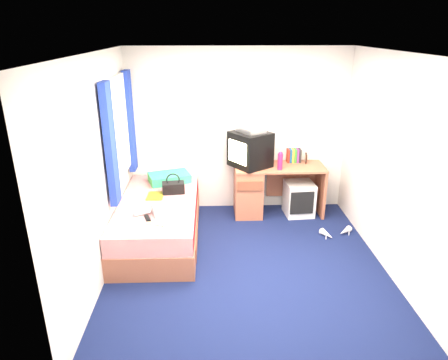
{
  "coord_description": "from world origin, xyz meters",
  "views": [
    {
      "loc": [
        -0.41,
        -4.03,
        2.63
      ],
      "look_at": [
        -0.24,
        0.7,
        0.82
      ],
      "focal_mm": 32.0,
      "sensor_mm": 36.0,
      "label": 1
    }
  ],
  "objects_px": {
    "crt_tv": "(250,149)",
    "vcr": "(251,130)",
    "bed": "(159,220)",
    "magazine": "(155,196)",
    "towel": "(165,209)",
    "remote_control": "(147,218)",
    "storage_cube": "(299,199)",
    "colour_swatch_fan": "(156,224)",
    "water_bottle": "(142,212)",
    "desk": "(260,188)",
    "aerosol_can": "(268,158)",
    "pink_water_bottle": "(280,162)",
    "picture_frame": "(306,158)",
    "handbag": "(173,187)",
    "pillow": "(169,178)",
    "white_heels": "(336,233)"
  },
  "relations": [
    {
      "from": "remote_control",
      "to": "water_bottle",
      "type": "bearing_deg",
      "value": 104.15
    },
    {
      "from": "vcr",
      "to": "white_heels",
      "type": "distance_m",
      "value": 1.83
    },
    {
      "from": "picture_frame",
      "to": "aerosol_can",
      "type": "height_order",
      "value": "aerosol_can"
    },
    {
      "from": "crt_tv",
      "to": "vcr",
      "type": "relative_size",
      "value": 1.79
    },
    {
      "from": "desk",
      "to": "aerosol_can",
      "type": "relative_size",
      "value": 6.61
    },
    {
      "from": "desk",
      "to": "white_heels",
      "type": "height_order",
      "value": "desk"
    },
    {
      "from": "bed",
      "to": "crt_tv",
      "type": "xyz_separation_m",
      "value": [
        1.25,
        0.74,
        0.73
      ]
    },
    {
      "from": "handbag",
      "to": "white_heels",
      "type": "bearing_deg",
      "value": -14.31
    },
    {
      "from": "remote_control",
      "to": "storage_cube",
      "type": "bearing_deg",
      "value": 9.74
    },
    {
      "from": "desk",
      "to": "remote_control",
      "type": "distance_m",
      "value": 1.93
    },
    {
      "from": "bed",
      "to": "magazine",
      "type": "xyz_separation_m",
      "value": [
        -0.05,
        0.15,
        0.28
      ]
    },
    {
      "from": "bed",
      "to": "towel",
      "type": "relative_size",
      "value": 6.56
    },
    {
      "from": "storage_cube",
      "to": "magazine",
      "type": "relative_size",
      "value": 1.79
    },
    {
      "from": "vcr",
      "to": "remote_control",
      "type": "xyz_separation_m",
      "value": [
        -1.32,
        -1.25,
        -0.74
      ]
    },
    {
      "from": "bed",
      "to": "magazine",
      "type": "relative_size",
      "value": 7.14
    },
    {
      "from": "picture_frame",
      "to": "handbag",
      "type": "bearing_deg",
      "value": -154.99
    },
    {
      "from": "vcr",
      "to": "pillow",
      "type": "bearing_deg",
      "value": -117.37
    },
    {
      "from": "pink_water_bottle",
      "to": "towel",
      "type": "height_order",
      "value": "pink_water_bottle"
    },
    {
      "from": "pink_water_bottle",
      "to": "water_bottle",
      "type": "distance_m",
      "value": 2.07
    },
    {
      "from": "colour_swatch_fan",
      "to": "white_heels",
      "type": "bearing_deg",
      "value": 15.63
    },
    {
      "from": "aerosol_can",
      "to": "towel",
      "type": "relative_size",
      "value": 0.64
    },
    {
      "from": "picture_frame",
      "to": "magazine",
      "type": "xyz_separation_m",
      "value": [
        -2.15,
        -0.71,
        -0.27
      ]
    },
    {
      "from": "storage_cube",
      "to": "colour_swatch_fan",
      "type": "relative_size",
      "value": 2.28
    },
    {
      "from": "bed",
      "to": "pink_water_bottle",
      "type": "relative_size",
      "value": 8.65
    },
    {
      "from": "vcr",
      "to": "pink_water_bottle",
      "type": "xyz_separation_m",
      "value": [
        0.41,
        -0.17,
        -0.42
      ]
    },
    {
      "from": "water_bottle",
      "to": "colour_swatch_fan",
      "type": "xyz_separation_m",
      "value": [
        0.19,
        -0.26,
        -0.03
      ]
    },
    {
      "from": "aerosol_can",
      "to": "water_bottle",
      "type": "height_order",
      "value": "aerosol_can"
    },
    {
      "from": "desk",
      "to": "white_heels",
      "type": "bearing_deg",
      "value": -38.15
    },
    {
      "from": "towel",
      "to": "remote_control",
      "type": "distance_m",
      "value": 0.26
    },
    {
      "from": "bed",
      "to": "crt_tv",
      "type": "distance_m",
      "value": 1.63
    },
    {
      "from": "water_bottle",
      "to": "desk",
      "type": "bearing_deg",
      "value": 36.23
    },
    {
      "from": "crt_tv",
      "to": "handbag",
      "type": "bearing_deg",
      "value": -101.65
    },
    {
      "from": "pink_water_bottle",
      "to": "remote_control",
      "type": "distance_m",
      "value": 2.06
    },
    {
      "from": "towel",
      "to": "bed",
      "type": "bearing_deg",
      "value": 111.67
    },
    {
      "from": "storage_cube",
      "to": "aerosol_can",
      "type": "distance_m",
      "value": 0.77
    },
    {
      "from": "towel",
      "to": "white_heels",
      "type": "height_order",
      "value": "towel"
    },
    {
      "from": "picture_frame",
      "to": "colour_swatch_fan",
      "type": "distance_m",
      "value": 2.56
    },
    {
      "from": "magazine",
      "to": "water_bottle",
      "type": "bearing_deg",
      "value": -98.69
    },
    {
      "from": "water_bottle",
      "to": "crt_tv",
      "type": "bearing_deg",
      "value": 39.25
    },
    {
      "from": "bed",
      "to": "crt_tv",
      "type": "relative_size",
      "value": 2.94
    },
    {
      "from": "pink_water_bottle",
      "to": "water_bottle",
      "type": "bearing_deg",
      "value": -151.64
    },
    {
      "from": "storage_cube",
      "to": "white_heels",
      "type": "distance_m",
      "value": 0.81
    },
    {
      "from": "desk",
      "to": "towel",
      "type": "relative_size",
      "value": 4.26
    },
    {
      "from": "desk",
      "to": "storage_cube",
      "type": "relative_size",
      "value": 2.59
    },
    {
      "from": "crt_tv",
      "to": "magazine",
      "type": "xyz_separation_m",
      "value": [
        -1.31,
        -0.59,
        -0.45
      ]
    },
    {
      "from": "crt_tv",
      "to": "vcr",
      "type": "xyz_separation_m",
      "value": [
        0.0,
        0.0,
        0.29
      ]
    },
    {
      "from": "picture_frame",
      "to": "pink_water_bottle",
      "type": "height_order",
      "value": "pink_water_bottle"
    },
    {
      "from": "vcr",
      "to": "water_bottle",
      "type": "relative_size",
      "value": 1.9
    },
    {
      "from": "vcr",
      "to": "magazine",
      "type": "bearing_deg",
      "value": -95.98
    },
    {
      "from": "bed",
      "to": "magazine",
      "type": "distance_m",
      "value": 0.32
    }
  ]
}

